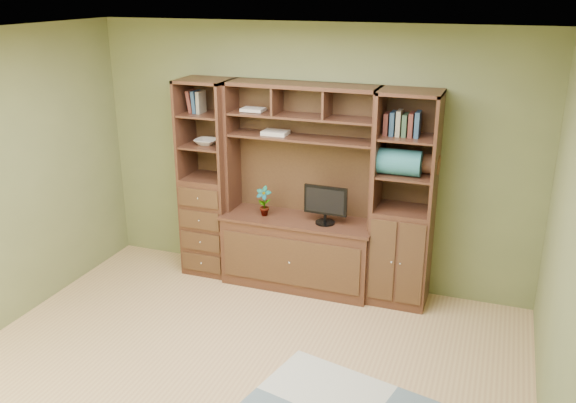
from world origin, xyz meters
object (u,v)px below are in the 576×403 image
at_px(center_hutch, 298,190).
at_px(left_tower, 208,179).
at_px(monitor, 326,198).
at_px(right_tower, 404,201).

xyz_separation_m(center_hutch, left_tower, (-1.00, 0.04, 0.00)).
distance_m(center_hutch, left_tower, 1.00).
bearing_deg(center_hutch, monitor, -6.91).
distance_m(left_tower, monitor, 1.29).
height_order(left_tower, right_tower, same).
bearing_deg(right_tower, center_hutch, -177.77).
bearing_deg(right_tower, monitor, -174.18).
xyz_separation_m(left_tower, right_tower, (2.02, 0.00, 0.00)).
height_order(center_hutch, left_tower, same).
distance_m(left_tower, right_tower, 2.02).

